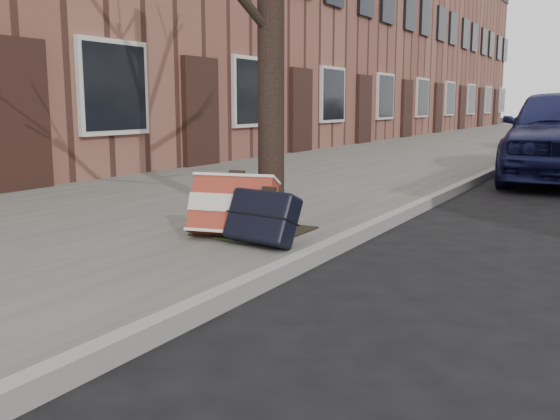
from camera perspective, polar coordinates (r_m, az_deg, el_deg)
The scene contains 6 objects.
ground at distance 3.75m, azimuth 14.58°, elevation -10.00°, with size 120.00×120.00×0.00m, color black.
near_sidewalk at distance 19.02m, azimuth 15.62°, elevation 5.70°, with size 5.00×70.00×0.12m, color slate.
house_near at distance 22.19m, azimuth 1.22°, elevation 15.45°, with size 6.80×40.00×7.00m, color brown.
dirt_patch at distance 5.56m, azimuth -2.28°, elevation -1.92°, with size 0.85×0.85×0.01m, color black.
suitcase_red at distance 5.26m, azimuth -4.35°, elevation 0.32°, with size 0.71×0.20×0.51m, color maroon.
suitcase_navy at distance 4.98m, azimuth -1.64°, elevation -0.63°, with size 0.60×0.19×0.43m, color black.
Camera 1 is at (0.87, -3.43, 1.24)m, focal length 40.00 mm.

